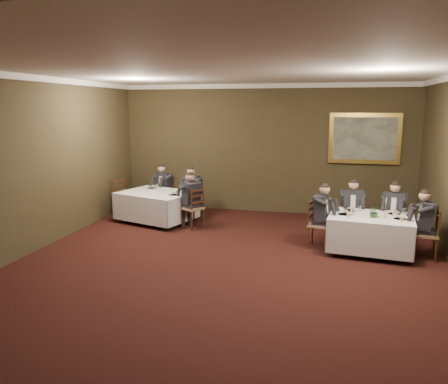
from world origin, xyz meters
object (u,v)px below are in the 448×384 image
at_px(chair_main_endright, 426,245).
at_px(chair_sec_backright, 193,206).
at_px(diner_main_backright, 393,220).
at_px(candlestick, 386,210).
at_px(diner_main_endright, 426,233).
at_px(diner_sec_backright, 193,198).
at_px(painting, 364,139).
at_px(table_second, 157,204).
at_px(diner_main_backleft, 351,217).
at_px(chair_main_backleft, 351,227).
at_px(chair_main_backright, 393,230).
at_px(chair_sec_endright, 193,216).
at_px(chair_main_endleft, 318,234).
at_px(diner_main_endleft, 319,224).
at_px(table_main, 370,231).
at_px(chair_sec_endleft, 124,205).
at_px(diner_sec_endright, 193,207).
at_px(chair_sec_backleft, 165,202).
at_px(diner_sec_backleft, 164,194).
at_px(centerpiece, 374,211).

relative_size(chair_main_endright, chair_sec_backright, 1.00).
distance_m(diner_main_backright, candlestick, 0.95).
height_order(diner_main_backright, diner_main_endright, same).
height_order(diner_sec_backright, painting, painting).
bearing_deg(diner_main_backright, table_second, 9.90).
relative_size(table_second, diner_main_backright, 1.58).
relative_size(diner_main_backleft, diner_main_endright, 1.00).
bearing_deg(chair_main_backleft, chair_main_backright, 168.65).
bearing_deg(table_second, diner_main_endright, -13.09).
relative_size(diner_main_backright, chair_sec_endright, 1.35).
bearing_deg(chair_sec_backright, chair_sec_endright, 118.86).
xyz_separation_m(chair_main_endleft, diner_main_endright, (2.02, -0.24, 0.23)).
bearing_deg(chair_main_backright, diner_main_endleft, 38.54).
xyz_separation_m(table_main, diner_main_backleft, (-0.33, 0.86, 0.06)).
distance_m(chair_main_endleft, chair_sec_endright, 3.11).
distance_m(diner_main_endleft, painting, 3.43).
relative_size(table_second, diner_main_endright, 1.58).
distance_m(table_main, chair_sec_endleft, 6.39).
height_order(diner_main_endleft, chair_main_endright, diner_main_endleft).
distance_m(diner_main_backright, chair_sec_endleft, 6.76).
xyz_separation_m(diner_main_endright, chair_sec_endright, (-5.01, 1.07, -0.23)).
xyz_separation_m(diner_sec_backright, diner_sec_endright, (0.33, -1.06, 0.00)).
bearing_deg(diner_main_backright, table_main, 70.79).
relative_size(chair_main_backright, diner_main_endright, 0.74).
height_order(chair_main_endleft, chair_sec_backleft, same).
bearing_deg(diner_main_backleft, diner_main_endright, 139.10).
bearing_deg(chair_sec_endleft, chair_sec_backright, 125.60).
distance_m(chair_main_endleft, diner_sec_backleft, 4.80).
bearing_deg(chair_main_endright, diner_main_endright, 90.00).
xyz_separation_m(diner_main_endleft, diner_sec_endright, (-3.02, 0.84, 0.00)).
distance_m(table_second, diner_sec_backleft, 1.03).
relative_size(chair_main_backleft, diner_main_backleft, 0.74).
bearing_deg(table_main, diner_sec_backleft, 156.30).
distance_m(diner_main_endright, diner_sec_endright, 5.14).
height_order(chair_main_endright, diner_sec_backright, diner_sec_backright).
bearing_deg(chair_sec_endleft, chair_sec_endright, 95.84).
xyz_separation_m(diner_sec_backleft, centerpiece, (5.31, -2.42, 0.38)).
relative_size(chair_main_endleft, diner_main_endright, 0.74).
bearing_deg(chair_main_backright, candlestick, 86.90).
xyz_separation_m(chair_sec_backleft, centerpiece, (5.31, -2.43, 0.61)).
bearing_deg(diner_main_endleft, diner_main_backright, 124.05).
bearing_deg(diner_main_backright, diner_main_endright, 133.90).
bearing_deg(table_second, diner_sec_backleft, 100.09).
relative_size(chair_main_backright, painting, 0.56).
height_order(diner_main_backleft, chair_sec_backleft, diner_main_backleft).
relative_size(chair_main_backright, diner_sec_backleft, 0.74).
relative_size(chair_sec_endleft, candlestick, 2.45).
bearing_deg(chair_sec_backleft, chair_main_backleft, -172.71).
height_order(chair_main_endleft, centerpiece, centerpiece).
height_order(table_main, diner_sec_endright, diner_sec_endright).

